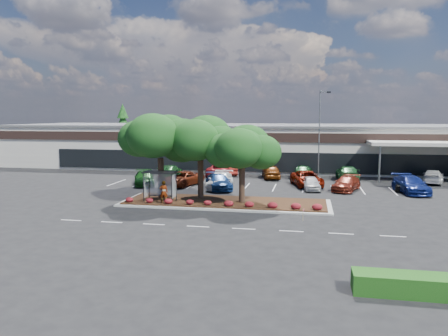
% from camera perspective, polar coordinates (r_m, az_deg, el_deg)
% --- Properties ---
extents(ground, '(160.00, 160.00, 0.00)m').
position_cam_1_polar(ground, '(33.82, 2.24, -6.17)').
color(ground, black).
rests_on(ground, ground).
extents(retail_store, '(80.40, 25.20, 6.25)m').
position_cam_1_polar(retail_store, '(66.81, 6.77, 2.99)').
color(retail_store, beige).
rests_on(retail_store, ground).
extents(landscape_island, '(18.00, 6.00, 0.26)m').
position_cam_1_polar(landscape_island, '(37.98, 0.17, -4.53)').
color(landscape_island, '#A9A8A3').
rests_on(landscape_island, ground).
extents(lane_markings, '(33.12, 20.06, 0.01)m').
position_cam_1_polar(lane_markings, '(43.96, 4.14, -3.13)').
color(lane_markings, silver).
rests_on(lane_markings, ground).
extents(shrub_row, '(17.00, 0.80, 0.50)m').
position_cam_1_polar(shrub_row, '(35.88, -0.46, -4.57)').
color(shrub_row, maroon).
rests_on(shrub_row, landscape_island).
extents(bus_shelter, '(2.75, 1.55, 2.59)m').
position_cam_1_polar(bus_shelter, '(38.03, -8.30, -1.25)').
color(bus_shelter, black).
rests_on(bus_shelter, landscape_island).
extents(island_tree_west, '(7.20, 7.20, 7.89)m').
position_cam_1_polar(island_tree_west, '(39.43, -8.29, 1.82)').
color(island_tree_west, '#113D13').
rests_on(island_tree_west, landscape_island).
extents(island_tree_mid, '(6.60, 6.60, 7.32)m').
position_cam_1_polar(island_tree_mid, '(39.12, -3.09, 1.42)').
color(island_tree_mid, '#113D13').
rests_on(island_tree_mid, landscape_island).
extents(island_tree_east, '(5.80, 5.80, 6.50)m').
position_cam_1_polar(island_tree_east, '(36.91, 2.37, 0.46)').
color(island_tree_east, '#113D13').
rests_on(island_tree_east, landscape_island).
extents(hedge_south_east, '(6.00, 1.30, 0.90)m').
position_cam_1_polar(hedge_south_east, '(20.98, 24.80, -13.81)').
color(hedge_south_east, '#104F0F').
rests_on(hedge_south_east, ground).
extents(conifer_north_west, '(4.40, 4.40, 10.00)m').
position_cam_1_polar(conifer_north_west, '(86.05, -13.03, 4.95)').
color(conifer_north_west, '#113D13').
rests_on(conifer_north_west, ground).
extents(person_waiting, '(0.76, 0.55, 1.93)m').
position_cam_1_polar(person_waiting, '(37.10, -7.88, -3.14)').
color(person_waiting, '#594C47').
rests_on(person_waiting, landscape_island).
extents(light_pole, '(1.40, 0.80, 10.50)m').
position_cam_1_polar(light_pole, '(52.12, 12.41, 3.46)').
color(light_pole, '#A9A8A3').
rests_on(light_pole, ground).
extents(survey_stake, '(0.07, 0.14, 0.91)m').
position_cam_1_polar(survey_stake, '(32.34, 10.32, -5.81)').
color(survey_stake, tan).
rests_on(survey_stake, ground).
extents(car_0, '(3.89, 5.56, 1.50)m').
position_cam_1_polar(car_0, '(49.00, -10.39, -1.31)').
color(car_0, '#144814').
rests_on(car_0, ground).
extents(car_1, '(4.20, 6.06, 1.54)m').
position_cam_1_polar(car_1, '(47.86, -5.42, -1.40)').
color(car_1, '#64210E').
rests_on(car_1, ground).
extents(car_2, '(4.07, 5.89, 1.58)m').
position_cam_1_polar(car_2, '(45.41, -0.68, -1.79)').
color(car_2, navy).
rests_on(car_2, ground).
extents(car_3, '(2.56, 5.81, 1.66)m').
position_cam_1_polar(car_3, '(45.97, -0.48, -1.64)').
color(car_3, white).
rests_on(car_3, ground).
extents(car_4, '(2.19, 4.31, 1.41)m').
position_cam_1_polar(car_4, '(45.83, 11.29, -1.95)').
color(car_4, silver).
rests_on(car_4, ground).
extents(car_5, '(4.06, 6.31, 1.62)m').
position_cam_1_polar(car_5, '(48.22, 10.78, -1.38)').
color(car_5, maroon).
rests_on(car_5, ground).
extents(car_6, '(3.59, 5.45, 1.47)m').
position_cam_1_polar(car_6, '(46.22, 15.69, -1.97)').
color(car_6, maroon).
rests_on(car_6, ground).
extents(car_7, '(2.23, 4.11, 1.33)m').
position_cam_1_polar(car_7, '(48.38, 22.37, -1.93)').
color(car_7, black).
rests_on(car_7, ground).
extents(car_8, '(3.24, 6.10, 1.68)m').
position_cam_1_polar(car_8, '(46.96, 23.22, -2.00)').
color(car_8, navy).
rests_on(car_8, ground).
extents(car_9, '(2.32, 5.29, 1.51)m').
position_cam_1_polar(car_9, '(54.82, -7.02, -0.38)').
color(car_9, '#18491F').
rests_on(car_9, ground).
extents(car_10, '(2.97, 4.44, 1.39)m').
position_cam_1_polar(car_10, '(56.16, 0.61, -0.22)').
color(car_10, maroon).
rests_on(car_10, ground).
extents(car_11, '(2.90, 6.11, 1.68)m').
position_cam_1_polar(car_11, '(55.19, -0.48, -0.19)').
color(car_11, maroon).
rests_on(car_11, ground).
extents(car_12, '(2.80, 5.13, 1.65)m').
position_cam_1_polar(car_12, '(53.40, 6.20, -0.49)').
color(car_12, '#6D320D').
rests_on(car_12, ground).
extents(car_13, '(2.33, 5.44, 1.56)m').
position_cam_1_polar(car_13, '(54.52, 10.30, -0.45)').
color(car_13, '#15441F').
rests_on(car_13, ground).
extents(car_14, '(2.49, 5.85, 1.68)m').
position_cam_1_polar(car_14, '(53.70, 15.82, -0.65)').
color(car_14, '#1D5627').
rests_on(car_14, ground).
extents(car_16, '(3.55, 5.61, 1.51)m').
position_cam_1_polar(car_16, '(54.70, 25.63, -1.03)').
color(car_16, silver).
rests_on(car_16, ground).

